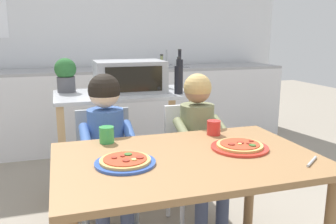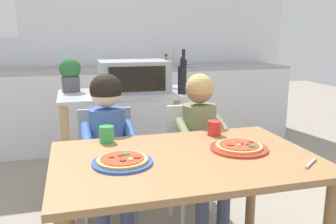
# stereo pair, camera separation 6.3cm
# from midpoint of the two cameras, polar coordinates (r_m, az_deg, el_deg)

# --- Properties ---
(ground_plane) EXTENTS (11.77, 11.77, 0.00)m
(ground_plane) POSITION_cam_midpoint_polar(r_m,az_deg,el_deg) (3.01, -5.75, -13.05)
(ground_plane) COLOR gray
(back_wall_tiled) EXTENTS (4.68, 0.14, 2.70)m
(back_wall_tiled) POSITION_cam_midpoint_polar(r_m,az_deg,el_deg) (4.52, -11.03, 12.98)
(back_wall_tiled) COLOR silver
(back_wall_tiled) RESTS_ON ground
(kitchen_counter) EXTENTS (4.22, 0.60, 1.11)m
(kitchen_counter) POSITION_cam_midpoint_polar(r_m,az_deg,el_deg) (4.20, -9.81, 0.75)
(kitchen_counter) COLOR silver
(kitchen_counter) RESTS_ON ground
(kitchen_island_cart) EXTENTS (1.03, 0.59, 0.86)m
(kitchen_island_cart) POSITION_cam_midpoint_polar(r_m,az_deg,el_deg) (2.79, -7.68, -2.65)
(kitchen_island_cart) COLOR #B7BABF
(kitchen_island_cart) RESTS_ON ground
(toaster_oven) EXTENTS (0.52, 0.36, 0.24)m
(toaster_oven) POSITION_cam_midpoint_polar(r_m,az_deg,el_deg) (2.73, -6.87, 5.70)
(toaster_oven) COLOR #999BA0
(toaster_oven) RESTS_ON kitchen_island_cart
(bottle_slim_sauce) EXTENTS (0.06, 0.06, 0.27)m
(bottle_slim_sauce) POSITION_cam_midpoint_polar(r_m,az_deg,el_deg) (2.64, 1.04, 5.34)
(bottle_slim_sauce) COLOR black
(bottle_slim_sauce) RESTS_ON kitchen_island_cart
(bottle_clear_vinegar) EXTENTS (0.06, 0.06, 0.27)m
(bottle_clear_vinegar) POSITION_cam_midpoint_polar(r_m,az_deg,el_deg) (3.00, -1.64, 6.29)
(bottle_clear_vinegar) COLOR olive
(bottle_clear_vinegar) RESTS_ON kitchen_island_cart
(bottle_squat_spirits) EXTENTS (0.05, 0.05, 0.32)m
(bottle_squat_spirits) POSITION_cam_midpoint_polar(r_m,az_deg,el_deg) (2.75, 1.21, 6.15)
(bottle_squat_spirits) COLOR black
(bottle_squat_spirits) RESTS_ON kitchen_island_cart
(potted_herb_plant) EXTENTS (0.16, 0.16, 0.26)m
(potted_herb_plant) POSITION_cam_midpoint_polar(r_m,az_deg,el_deg) (2.83, -16.79, 5.87)
(potted_herb_plant) COLOR #4C4C51
(potted_herb_plant) RESTS_ON kitchen_island_cart
(dining_table) EXTENTS (1.23, 0.81, 0.73)m
(dining_table) POSITION_cam_midpoint_polar(r_m,az_deg,el_deg) (1.72, 1.97, -10.53)
(dining_table) COLOR olive
(dining_table) RESTS_ON ground
(dining_chair_left) EXTENTS (0.36, 0.36, 0.81)m
(dining_chair_left) POSITION_cam_midpoint_polar(r_m,az_deg,el_deg) (2.34, -10.75, -8.17)
(dining_chair_left) COLOR gray
(dining_chair_left) RESTS_ON ground
(dining_chair_right) EXTENTS (0.36, 0.36, 0.81)m
(dining_chair_right) POSITION_cam_midpoint_polar(r_m,az_deg,el_deg) (2.44, 3.28, -7.06)
(dining_chair_right) COLOR silver
(dining_chair_right) RESTS_ON ground
(child_in_blue_striped_shirt) EXTENTS (0.32, 0.42, 1.05)m
(child_in_blue_striped_shirt) POSITION_cam_midpoint_polar(r_m,az_deg,el_deg) (2.16, -10.59, -4.31)
(child_in_blue_striped_shirt) COLOR #424C6B
(child_in_blue_striped_shirt) RESTS_ON ground
(child_in_olive_shirt) EXTENTS (0.32, 0.42, 1.03)m
(child_in_olive_shirt) POSITION_cam_midpoint_polar(r_m,az_deg,el_deg) (2.28, 4.42, -3.83)
(child_in_olive_shirt) COLOR #424C6B
(child_in_olive_shirt) RESTS_ON ground
(pizza_plate_blue_rimmed) EXTENTS (0.27, 0.27, 0.03)m
(pizza_plate_blue_rimmed) POSITION_cam_midpoint_polar(r_m,az_deg,el_deg) (1.59, -8.05, -7.91)
(pizza_plate_blue_rimmed) COLOR #3356B7
(pizza_plate_blue_rimmed) RESTS_ON dining_table
(pizza_plate_red_rimmed) EXTENTS (0.29, 0.29, 0.03)m
(pizza_plate_red_rimmed) POSITION_cam_midpoint_polar(r_m,az_deg,el_deg) (1.81, 10.49, -5.46)
(pizza_plate_red_rimmed) COLOR red
(pizza_plate_red_rimmed) RESTS_ON dining_table
(drinking_cup_red) EXTENTS (0.08, 0.08, 0.08)m
(drinking_cup_red) POSITION_cam_midpoint_polar(r_m,az_deg,el_deg) (2.03, 6.48, -2.53)
(drinking_cup_red) COLOR red
(drinking_cup_red) RESTS_ON dining_table
(drinking_cup_green) EXTENTS (0.08, 0.08, 0.09)m
(drinking_cup_green) POSITION_cam_midpoint_polar(r_m,az_deg,el_deg) (1.90, -10.80, -3.63)
(drinking_cup_green) COLOR green
(drinking_cup_green) RESTS_ON dining_table
(serving_spoon) EXTENTS (0.12, 0.09, 0.01)m
(serving_spoon) POSITION_cam_midpoint_polar(r_m,az_deg,el_deg) (1.71, 21.18, -7.44)
(serving_spoon) COLOR #B7BABF
(serving_spoon) RESTS_ON dining_table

